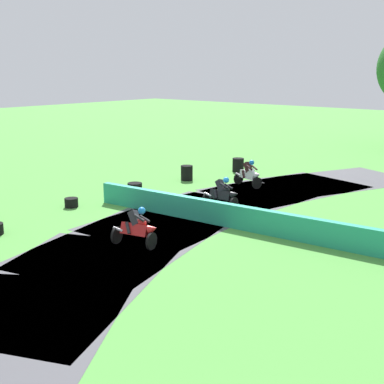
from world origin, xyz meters
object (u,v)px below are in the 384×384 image
(motorcycle_chase_black, at_px, (223,194))
(tire_stack_far, at_px, (71,203))
(tire_stack_mid_a, at_px, (187,173))
(motorcycle_lead_white, at_px, (249,174))
(tire_stack_near, at_px, (238,165))
(motorcycle_trailing_red, at_px, (137,228))
(tire_stack_mid_b, at_px, (135,187))

(motorcycle_chase_black, bearing_deg, tire_stack_far, -141.12)
(motorcycle_chase_black, xyz_separation_m, tire_stack_mid_a, (-4.96, 3.36, -0.24))
(motorcycle_lead_white, distance_m, tire_stack_mid_a, 3.57)
(tire_stack_near, distance_m, tire_stack_mid_a, 3.80)
(motorcycle_trailing_red, xyz_separation_m, tire_stack_mid_b, (-6.02, 5.60, -0.43))
(tire_stack_mid_b, relative_size, tire_stack_far, 1.23)
(motorcycle_trailing_red, bearing_deg, tire_stack_mid_a, 121.97)
(motorcycle_chase_black, xyz_separation_m, tire_stack_far, (-5.12, -4.13, -0.44))
(tire_stack_near, height_order, tire_stack_mid_b, tire_stack_near)
(motorcycle_lead_white, bearing_deg, tire_stack_mid_b, -130.10)
(motorcycle_lead_white, relative_size, tire_stack_far, 2.95)
(motorcycle_chase_black, relative_size, tire_stack_mid_a, 2.10)
(motorcycle_trailing_red, height_order, tire_stack_far, motorcycle_trailing_red)
(motorcycle_chase_black, xyz_separation_m, tire_stack_near, (-4.23, 7.09, -0.24))
(tire_stack_mid_b, xyz_separation_m, tire_stack_far, (0.13, -3.92, 0.00))
(motorcycle_lead_white, xyz_separation_m, motorcycle_trailing_red, (2.27, -10.05, -0.03))
(motorcycle_lead_white, height_order, tire_stack_mid_b, motorcycle_lead_white)
(motorcycle_lead_white, xyz_separation_m, tire_stack_mid_a, (-3.45, -0.88, -0.26))
(motorcycle_trailing_red, distance_m, tire_stack_mid_b, 8.23)
(motorcycle_chase_black, distance_m, tire_stack_near, 8.26)
(motorcycle_lead_white, xyz_separation_m, tire_stack_near, (-2.72, 2.85, -0.26))
(tire_stack_far, bearing_deg, motorcycle_lead_white, 66.66)
(motorcycle_chase_black, distance_m, tire_stack_mid_b, 5.28)
(tire_stack_near, distance_m, tire_stack_far, 11.26)
(motorcycle_lead_white, xyz_separation_m, tire_stack_far, (-3.61, -8.37, -0.46))
(motorcycle_lead_white, relative_size, motorcycle_chase_black, 1.02)
(tire_stack_mid_b, bearing_deg, tire_stack_far, -88.04)
(tire_stack_far, bearing_deg, motorcycle_trailing_red, -15.91)
(tire_stack_mid_a, bearing_deg, motorcycle_trailing_red, -58.03)
(motorcycle_trailing_red, bearing_deg, tire_stack_mid_b, 137.07)
(tire_stack_near, bearing_deg, motorcycle_trailing_red, -68.84)
(motorcycle_chase_black, relative_size, tire_stack_near, 2.10)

